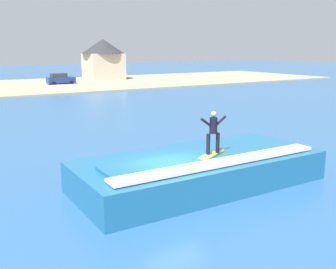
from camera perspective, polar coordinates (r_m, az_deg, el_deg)
ground_plane at (r=15.78m, az=0.38°, el=-9.04°), size 260.00×260.00×0.00m
wave_crest at (r=16.97m, az=4.67°, el=-5.11°), size 10.60×4.51×1.43m
surfboard at (r=16.47m, az=6.32°, el=-2.83°), size 1.73×1.14×0.06m
surfer at (r=16.22m, az=6.55°, el=0.67°), size 1.28×0.32×1.78m
car_far_shore at (r=65.64m, az=-15.24°, el=7.73°), size 4.32×2.11×1.86m
house_gabled_white at (r=73.62m, az=-9.32°, el=10.87°), size 7.61×7.61×7.33m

